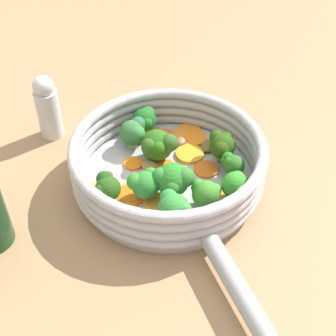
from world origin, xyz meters
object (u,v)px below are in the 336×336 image
(carrot_slice_7, at_px, (188,133))
(carrot_slice_8, at_px, (155,202))
(broccoli_floret_0, at_px, (205,193))
(salt_shaker, at_px, (48,107))
(skillet, at_px, (168,179))
(carrot_slice_11, at_px, (214,199))
(carrot_slice_3, at_px, (193,138))
(mushroom_piece_2, at_px, (108,177))
(broccoli_floret_6, at_px, (236,185))
(mushroom_piece_3, at_px, (150,166))
(carrot_slice_2, at_px, (206,169))
(broccoli_floret_2, at_px, (158,145))
(carrot_slice_6, at_px, (190,154))
(broccoli_floret_5, at_px, (174,208))
(carrot_slice_12, at_px, (165,136))
(mushroom_piece_1, at_px, (181,141))
(broccoli_floret_10, at_px, (145,184))
(carrot_slice_10, at_px, (131,195))
(broccoli_floret_8, at_px, (107,187))
(carrot_slice_13, at_px, (163,171))
(broccoli_floret_9, at_px, (232,163))
(broccoli_floret_1, at_px, (134,132))
(carrot_slice_0, at_px, (133,164))
(broccoli_floret_4, at_px, (222,145))
(carrot_slice_5, at_px, (101,193))
(carrot_slice_4, at_px, (157,138))
(carrot_slice_1, at_px, (154,174))
(broccoli_floret_7, at_px, (173,180))
(mushroom_piece_0, at_px, (209,146))
(carrot_slice_9, at_px, (122,195))
(broccoli_floret_3, at_px, (145,120))

(carrot_slice_7, relative_size, carrot_slice_8, 1.38)
(broccoli_floret_0, distance_m, salt_shaker, 0.30)
(skillet, xyz_separation_m, carrot_slice_11, (0.07, -0.05, 0.01))
(carrot_slice_3, relative_size, mushroom_piece_2, 1.98)
(carrot_slice_11, xyz_separation_m, broccoli_floret_6, (0.03, 0.00, 0.03))
(mushroom_piece_3, bearing_deg, carrot_slice_2, 1.97)
(broccoli_floret_2, bearing_deg, carrot_slice_6, 15.72)
(broccoli_floret_5, bearing_deg, carrot_slice_12, 96.85)
(mushroom_piece_3, bearing_deg, mushroom_piece_1, 54.33)
(broccoli_floret_10, relative_size, mushroom_piece_3, 1.63)
(carrot_slice_10, bearing_deg, broccoli_floret_8, -152.84)
(broccoli_floret_5, bearing_deg, mushroom_piece_2, 141.75)
(carrot_slice_12, bearing_deg, carrot_slice_6, -46.32)
(carrot_slice_13, height_order, broccoli_floret_9, broccoli_floret_9)
(carrot_slice_10, height_order, broccoli_floret_1, broccoli_floret_1)
(carrot_slice_0, relative_size, mushroom_piece_1, 1.27)
(carrot_slice_3, height_order, broccoli_floret_6, broccoli_floret_6)
(carrot_slice_13, height_order, broccoli_floret_5, broccoli_floret_5)
(broccoli_floret_4, bearing_deg, carrot_slice_5, -154.99)
(carrot_slice_5, bearing_deg, broccoli_floret_10, -5.68)
(carrot_slice_4, bearing_deg, salt_shaker, 172.76)
(carrot_slice_5, xyz_separation_m, broccoli_floret_0, (0.14, -0.02, 0.02))
(carrot_slice_1, distance_m, carrot_slice_13, 0.01)
(carrot_slice_6, height_order, broccoli_floret_7, broccoli_floret_7)
(skillet, bearing_deg, mushroom_piece_0, 47.52)
(carrot_slice_13, xyz_separation_m, mushroom_piece_2, (-0.08, -0.02, 0.00))
(broccoli_floret_7, bearing_deg, mushroom_piece_2, 163.23)
(broccoli_floret_4, xyz_separation_m, broccoli_floret_6, (0.02, -0.08, -0.00))
(carrot_slice_5, height_order, broccoli_floret_8, broccoli_floret_8)
(broccoli_floret_2, distance_m, broccoli_floret_10, 0.08)
(broccoli_floret_2, relative_size, broccoli_floret_10, 1.09)
(carrot_slice_6, xyz_separation_m, carrot_slice_11, (0.04, -0.09, -0.00))
(broccoli_floret_10, relative_size, mushroom_piece_1, 2.19)
(carrot_slice_11, bearing_deg, carrot_slice_4, 124.68)
(carrot_slice_9, bearing_deg, carrot_slice_5, 174.66)
(broccoli_floret_3, height_order, broccoli_floret_5, broccoli_floret_5)
(broccoli_floret_6, bearing_deg, broccoli_floret_1, 143.98)
(broccoli_floret_7, height_order, broccoli_floret_10, broccoli_floret_7)
(carrot_slice_10, distance_m, mushroom_piece_2, 0.05)
(broccoli_floret_7, distance_m, mushroom_piece_2, 0.10)
(carrot_slice_6, xyz_separation_m, salt_shaker, (-0.23, 0.06, 0.04))
(carrot_slice_5, bearing_deg, mushroom_piece_2, 78.46)
(carrot_slice_2, bearing_deg, carrot_slice_4, 138.74)
(carrot_slice_4, xyz_separation_m, broccoli_floret_6, (0.12, -0.13, 0.03))
(broccoli_floret_10, height_order, mushroom_piece_1, broccoli_floret_10)
(carrot_slice_10, height_order, broccoli_floret_5, broccoli_floret_5)
(carrot_slice_4, distance_m, broccoli_floret_2, 0.06)
(carrot_slice_13, bearing_deg, carrot_slice_11, -35.09)
(broccoli_floret_2, bearing_deg, carrot_slice_13, -72.30)
(carrot_slice_9, bearing_deg, carrot_slice_4, 72.79)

